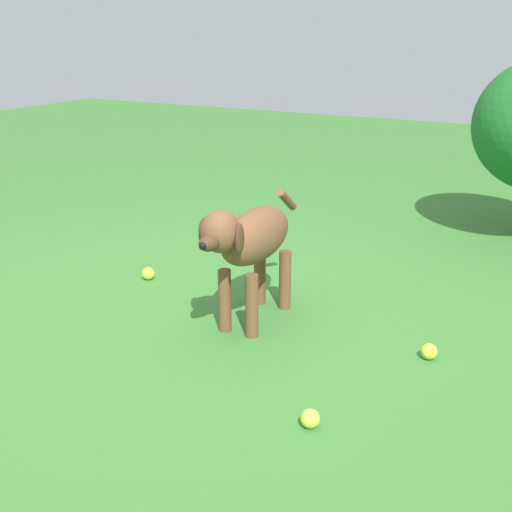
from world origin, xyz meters
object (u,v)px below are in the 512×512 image
tennis_ball_1 (148,274)px  tennis_ball_2 (429,352)px  tennis_ball_0 (310,419)px  dog (251,241)px

tennis_ball_1 → tennis_ball_2: 1.55m
tennis_ball_0 → tennis_ball_1: 1.57m
dog → tennis_ball_2: bearing=91.1°
tennis_ball_2 → tennis_ball_1: bearing=-96.0°
tennis_ball_0 → tennis_ball_1: (-0.84, -1.32, 0.00)m
dog → tennis_ball_0: size_ratio=13.30×
tennis_ball_1 → tennis_ball_2: same height
tennis_ball_0 → tennis_ball_2: bearing=162.2°
tennis_ball_1 → tennis_ball_2: bearing=84.0°
tennis_ball_1 → dog: bearing=74.3°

